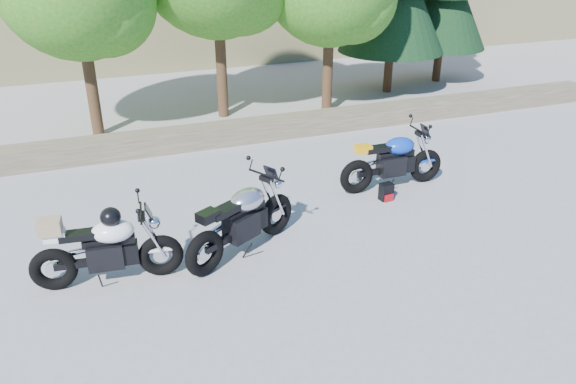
% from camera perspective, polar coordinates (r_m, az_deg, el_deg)
% --- Properties ---
extents(ground, '(90.00, 90.00, 0.00)m').
position_cam_1_polar(ground, '(8.73, 1.08, -7.31)').
color(ground, gray).
rests_on(ground, ground).
extents(stone_wall, '(22.00, 0.55, 0.50)m').
position_cam_1_polar(stone_wall, '(13.38, -7.63, 5.75)').
color(stone_wall, brown).
rests_on(stone_wall, ground).
extents(silver_bike, '(2.10, 1.30, 1.16)m').
position_cam_1_polar(silver_bike, '(8.78, -4.61, -2.91)').
color(silver_bike, black).
rests_on(silver_bike, ground).
extents(white_bike, '(2.16, 0.68, 1.19)m').
position_cam_1_polar(white_bike, '(8.43, -18.08, -5.35)').
color(white_bike, black).
rests_on(white_bike, ground).
extents(blue_bike, '(2.24, 0.71, 1.12)m').
position_cam_1_polar(blue_bike, '(11.16, 10.65, 3.07)').
color(blue_bike, black).
rests_on(blue_bike, ground).
extents(backpack, '(0.26, 0.23, 0.33)m').
position_cam_1_polar(backpack, '(10.77, 9.96, -0.00)').
color(backpack, black).
rests_on(backpack, ground).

